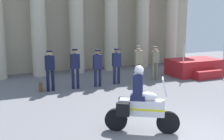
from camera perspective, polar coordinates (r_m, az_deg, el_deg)
ground_plane at (r=8.24m, az=16.16°, el=-12.95°), size 28.00×28.00×0.00m
colonnade_backdrop at (r=17.11m, az=-4.12°, el=11.66°), size 14.01×1.64×6.93m
reviewing_stand at (r=16.35m, az=15.88°, el=0.48°), size 2.75×2.15×1.76m
officer_in_row_0 at (r=12.65m, az=-12.01°, el=0.52°), size 0.39×0.24×1.75m
officer_in_row_1 at (r=12.86m, az=-7.19°, el=0.90°), size 0.39×0.24×1.77m
officer_in_row_2 at (r=13.14m, az=-2.82°, el=0.97°), size 0.39×0.24×1.69m
officer_in_row_3 at (r=13.63m, az=0.90°, el=1.35°), size 0.39×0.24×1.69m
officer_in_row_4 at (r=13.99m, az=5.17°, el=1.75°), size 0.39×0.24×1.76m
officer_in_row_5 at (r=14.68m, az=8.40°, el=1.88°), size 0.39×0.24×1.67m
motorcycle_with_rider at (r=8.19m, az=5.37°, el=-6.74°), size 1.83×1.26×1.90m
briefcase_on_ground at (r=12.87m, az=-13.69°, el=-3.26°), size 0.10×0.32×0.36m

